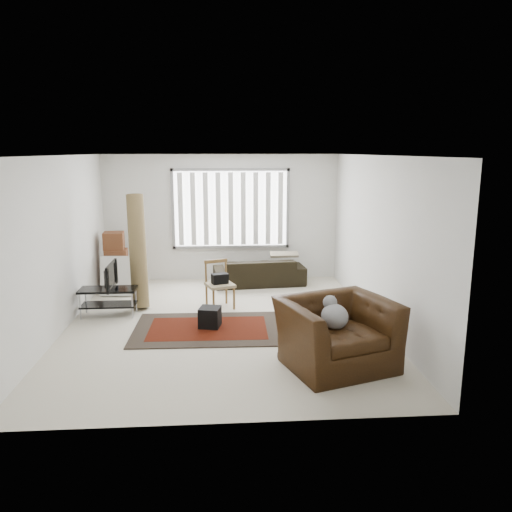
{
  "coord_description": "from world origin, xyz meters",
  "views": [
    {
      "loc": [
        -0.01,
        -7.71,
        2.77
      ],
      "look_at": [
        0.56,
        0.4,
        1.05
      ],
      "focal_mm": 35.0,
      "sensor_mm": 36.0,
      "label": 1
    }
  ],
  "objects_px": {
    "tv_stand": "(108,296)",
    "moving_boxes": "(116,263)",
    "side_chair": "(220,282)",
    "armchair": "(337,329)",
    "sofa": "(259,268)"
  },
  "relations": [
    {
      "from": "tv_stand",
      "to": "side_chair",
      "type": "relative_size",
      "value": 1.13
    },
    {
      "from": "moving_boxes",
      "to": "sofa",
      "type": "relative_size",
      "value": 0.62
    },
    {
      "from": "moving_boxes",
      "to": "armchair",
      "type": "bearing_deg",
      "value": -47.66
    },
    {
      "from": "moving_boxes",
      "to": "armchair",
      "type": "height_order",
      "value": "moving_boxes"
    },
    {
      "from": "sofa",
      "to": "side_chair",
      "type": "height_order",
      "value": "side_chair"
    },
    {
      "from": "moving_boxes",
      "to": "side_chair",
      "type": "xyz_separation_m",
      "value": [
        2.09,
        -1.37,
        -0.08
      ]
    },
    {
      "from": "sofa",
      "to": "moving_boxes",
      "type": "bearing_deg",
      "value": -2.07
    },
    {
      "from": "moving_boxes",
      "to": "side_chair",
      "type": "height_order",
      "value": "moving_boxes"
    },
    {
      "from": "sofa",
      "to": "armchair",
      "type": "relative_size",
      "value": 1.13
    },
    {
      "from": "side_chair",
      "to": "armchair",
      "type": "distance_m",
      "value": 3.01
    },
    {
      "from": "moving_boxes",
      "to": "side_chair",
      "type": "bearing_deg",
      "value": -33.22
    },
    {
      "from": "tv_stand",
      "to": "moving_boxes",
      "type": "relative_size",
      "value": 0.81
    },
    {
      "from": "tv_stand",
      "to": "moving_boxes",
      "type": "xyz_separation_m",
      "value": [
        -0.2,
        1.69,
        0.2
      ]
    },
    {
      "from": "tv_stand",
      "to": "sofa",
      "type": "height_order",
      "value": "sofa"
    },
    {
      "from": "tv_stand",
      "to": "sofa",
      "type": "relative_size",
      "value": 0.5
    }
  ]
}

